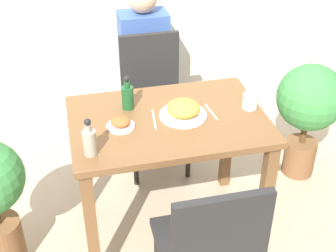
{
  "coord_description": "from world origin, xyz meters",
  "views": [
    {
      "loc": [
        -0.47,
        -2.0,
        2.08
      ],
      "look_at": [
        0.0,
        0.0,
        0.73
      ],
      "focal_mm": 50.0,
      "sensor_mm": 36.0,
      "label": 1
    }
  ],
  "objects_px": {
    "side_plate": "(121,123)",
    "condiment_bottle": "(128,96)",
    "chair_far": "(153,95)",
    "drink_cup": "(250,101)",
    "potted_plant_right": "(309,105)",
    "sauce_bottle": "(90,141)",
    "food_plate": "(183,110)",
    "chair_near": "(210,249)",
    "person_figure": "(144,64)"
  },
  "relations": [
    {
      "from": "potted_plant_right",
      "to": "person_figure",
      "type": "bearing_deg",
      "value": 141.33
    },
    {
      "from": "drink_cup",
      "to": "potted_plant_right",
      "type": "relative_size",
      "value": 0.1
    },
    {
      "from": "chair_far",
      "to": "person_figure",
      "type": "bearing_deg",
      "value": 88.44
    },
    {
      "from": "chair_near",
      "to": "side_plate",
      "type": "height_order",
      "value": "chair_near"
    },
    {
      "from": "drink_cup",
      "to": "condiment_bottle",
      "type": "bearing_deg",
      "value": 166.71
    },
    {
      "from": "drink_cup",
      "to": "chair_far",
      "type": "bearing_deg",
      "value": 119.23
    },
    {
      "from": "side_plate",
      "to": "food_plate",
      "type": "bearing_deg",
      "value": 4.63
    },
    {
      "from": "side_plate",
      "to": "person_figure",
      "type": "xyz_separation_m",
      "value": [
        0.32,
        1.08,
        -0.22
      ]
    },
    {
      "from": "drink_cup",
      "to": "person_figure",
      "type": "xyz_separation_m",
      "value": [
        -0.38,
        1.05,
        -0.24
      ]
    },
    {
      "from": "side_plate",
      "to": "condiment_bottle",
      "type": "xyz_separation_m",
      "value": [
        0.07,
        0.18,
        0.05
      ]
    },
    {
      "from": "food_plate",
      "to": "potted_plant_right",
      "type": "distance_m",
      "value": 1.01
    },
    {
      "from": "chair_far",
      "to": "potted_plant_right",
      "type": "height_order",
      "value": "chair_far"
    },
    {
      "from": "drink_cup",
      "to": "person_figure",
      "type": "bearing_deg",
      "value": 109.7
    },
    {
      "from": "food_plate",
      "to": "person_figure",
      "type": "height_order",
      "value": "person_figure"
    },
    {
      "from": "person_figure",
      "to": "potted_plant_right",
      "type": "bearing_deg",
      "value": -38.67
    },
    {
      "from": "chair_far",
      "to": "side_plate",
      "type": "xyz_separation_m",
      "value": [
        -0.31,
        -0.72,
        0.28
      ]
    },
    {
      "from": "sauce_bottle",
      "to": "person_figure",
      "type": "distance_m",
      "value": 1.39
    },
    {
      "from": "food_plate",
      "to": "sauce_bottle",
      "type": "distance_m",
      "value": 0.55
    },
    {
      "from": "food_plate",
      "to": "side_plate",
      "type": "bearing_deg",
      "value": -175.37
    },
    {
      "from": "drink_cup",
      "to": "potted_plant_right",
      "type": "distance_m",
      "value": 0.69
    },
    {
      "from": "chair_near",
      "to": "sauce_bottle",
      "type": "bearing_deg",
      "value": -45.91
    },
    {
      "from": "chair_near",
      "to": "potted_plant_right",
      "type": "xyz_separation_m",
      "value": [
        0.98,
        0.99,
        0.01
      ]
    },
    {
      "from": "drink_cup",
      "to": "sauce_bottle",
      "type": "xyz_separation_m",
      "value": [
        -0.87,
        -0.22,
        0.03
      ]
    },
    {
      "from": "drink_cup",
      "to": "side_plate",
      "type": "bearing_deg",
      "value": -177.75
    },
    {
      "from": "drink_cup",
      "to": "potted_plant_right",
      "type": "bearing_deg",
      "value": 29.03
    },
    {
      "from": "chair_near",
      "to": "chair_far",
      "type": "relative_size",
      "value": 1.0
    },
    {
      "from": "side_plate",
      "to": "potted_plant_right",
      "type": "distance_m",
      "value": 1.33
    },
    {
      "from": "side_plate",
      "to": "condiment_bottle",
      "type": "relative_size",
      "value": 0.74
    },
    {
      "from": "side_plate",
      "to": "sauce_bottle",
      "type": "bearing_deg",
      "value": -131.32
    },
    {
      "from": "potted_plant_right",
      "to": "chair_near",
      "type": "bearing_deg",
      "value": -134.79
    },
    {
      "from": "drink_cup",
      "to": "potted_plant_right",
      "type": "height_order",
      "value": "drink_cup"
    },
    {
      "from": "chair_far",
      "to": "condiment_bottle",
      "type": "xyz_separation_m",
      "value": [
        -0.25,
        -0.54,
        0.33
      ]
    },
    {
      "from": "food_plate",
      "to": "side_plate",
      "type": "xyz_separation_m",
      "value": [
        -0.33,
        -0.03,
        -0.02
      ]
    },
    {
      "from": "chair_far",
      "to": "drink_cup",
      "type": "relative_size",
      "value": 10.94
    },
    {
      "from": "potted_plant_right",
      "to": "chair_far",
      "type": "bearing_deg",
      "value": 157.82
    },
    {
      "from": "potted_plant_right",
      "to": "food_plate",
      "type": "bearing_deg",
      "value": -161.54
    },
    {
      "from": "chair_far",
      "to": "side_plate",
      "type": "relative_size",
      "value": 6.44
    },
    {
      "from": "sauce_bottle",
      "to": "condiment_bottle",
      "type": "height_order",
      "value": "same"
    },
    {
      "from": "chair_far",
      "to": "potted_plant_right",
      "type": "relative_size",
      "value": 1.13
    },
    {
      "from": "food_plate",
      "to": "potted_plant_right",
      "type": "height_order",
      "value": "food_plate"
    },
    {
      "from": "sauce_bottle",
      "to": "person_figure",
      "type": "height_order",
      "value": "person_figure"
    },
    {
      "from": "chair_far",
      "to": "person_figure",
      "type": "height_order",
      "value": "person_figure"
    },
    {
      "from": "chair_far",
      "to": "food_plate",
      "type": "distance_m",
      "value": 0.75
    },
    {
      "from": "condiment_bottle",
      "to": "drink_cup",
      "type": "bearing_deg",
      "value": -13.29
    },
    {
      "from": "side_plate",
      "to": "drink_cup",
      "type": "height_order",
      "value": "drink_cup"
    },
    {
      "from": "food_plate",
      "to": "person_figure",
      "type": "distance_m",
      "value": 1.08
    },
    {
      "from": "potted_plant_right",
      "to": "sauce_bottle",
      "type": "bearing_deg",
      "value": -159.7
    },
    {
      "from": "person_figure",
      "to": "food_plate",
      "type": "bearing_deg",
      "value": -89.6
    },
    {
      "from": "side_plate",
      "to": "condiment_bottle",
      "type": "bearing_deg",
      "value": 69.45
    },
    {
      "from": "chair_near",
      "to": "person_figure",
      "type": "distance_m",
      "value": 1.74
    }
  ]
}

